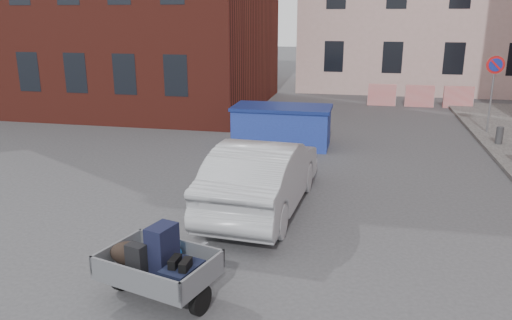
# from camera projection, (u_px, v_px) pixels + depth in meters

# --- Properties ---
(ground) EXTENTS (120.00, 120.00, 0.00)m
(ground) POSITION_uv_depth(u_px,v_px,m) (270.00, 228.00, 9.98)
(ground) COLOR #38383A
(ground) RESTS_ON ground
(far_building) EXTENTS (6.00, 6.00, 8.00)m
(far_building) POSITION_uv_depth(u_px,v_px,m) (40.00, 17.00, 33.59)
(far_building) COLOR maroon
(far_building) RESTS_ON ground
(no_parking_sign) EXTENTS (0.60, 0.09, 2.65)m
(no_parking_sign) POSITION_uv_depth(u_px,v_px,m) (494.00, 78.00, 17.10)
(no_parking_sign) COLOR gray
(no_parking_sign) RESTS_ON sidewalk
(barriers) EXTENTS (4.70, 0.18, 1.00)m
(barriers) POSITION_uv_depth(u_px,v_px,m) (420.00, 96.00, 23.06)
(barriers) COLOR red
(barriers) RESTS_ON ground
(trailer) EXTENTS (1.84, 1.96, 1.20)m
(trailer) POSITION_uv_depth(u_px,v_px,m) (158.00, 264.00, 7.26)
(trailer) COLOR black
(trailer) RESTS_ON ground
(dumpster) EXTENTS (3.13, 1.62, 1.31)m
(dumpster) POSITION_uv_depth(u_px,v_px,m) (282.00, 126.00, 16.07)
(dumpster) COLOR #20379C
(dumpster) RESTS_ON ground
(silver_car) EXTENTS (1.92, 4.79, 1.55)m
(silver_car) POSITION_uv_depth(u_px,v_px,m) (263.00, 175.00, 10.78)
(silver_car) COLOR #A2A4A9
(silver_car) RESTS_ON ground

